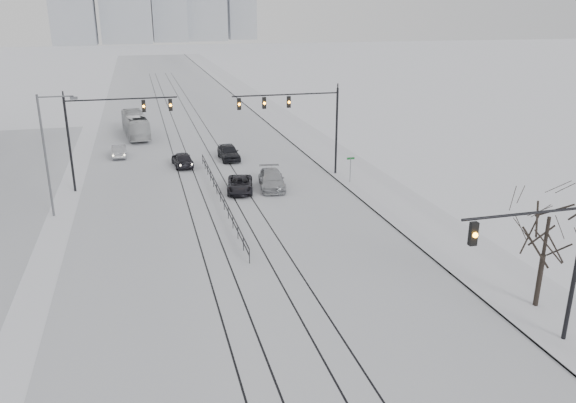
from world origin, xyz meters
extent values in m
cube|color=silver|center=(0.00, 60.00, 0.01)|extent=(22.00, 260.00, 0.02)
cube|color=silver|center=(13.50, 60.00, 0.08)|extent=(5.00, 260.00, 0.16)
cube|color=gray|center=(11.05, 60.00, 0.06)|extent=(0.10, 260.00, 0.12)
cube|color=black|center=(-2.60, 40.00, 0.02)|extent=(0.10, 180.00, 0.01)
cube|color=black|center=(-1.20, 40.00, 0.02)|extent=(0.10, 180.00, 0.01)
cube|color=black|center=(1.20, 40.00, 0.02)|extent=(0.10, 180.00, 0.01)
cube|color=black|center=(2.60, 40.00, 0.02)|extent=(0.10, 180.00, 0.01)
cylinder|color=black|center=(12.40, 6.00, 3.50)|extent=(0.20, 0.20, 7.00)
cylinder|color=black|center=(9.40, 6.00, 6.60)|extent=(6.00, 0.12, 0.12)
cube|color=black|center=(7.00, 6.00, 5.95)|extent=(0.32, 0.24, 1.00)
sphere|color=orange|center=(7.00, 5.86, 5.95)|extent=(0.22, 0.22, 0.22)
cylinder|color=black|center=(11.50, 35.00, 4.00)|extent=(0.20, 0.20, 8.00)
cylinder|color=black|center=(6.75, 35.00, 7.60)|extent=(9.50, 0.12, 0.12)
cube|color=black|center=(2.60, 35.00, 6.95)|extent=(0.32, 0.24, 1.00)
sphere|color=orange|center=(2.60, 34.86, 6.95)|extent=(0.22, 0.22, 0.22)
cube|color=black|center=(4.80, 35.00, 6.95)|extent=(0.32, 0.24, 1.00)
sphere|color=orange|center=(4.80, 34.86, 6.95)|extent=(0.22, 0.22, 0.22)
cube|color=black|center=(7.00, 35.00, 6.95)|extent=(0.32, 0.24, 1.00)
sphere|color=orange|center=(7.00, 34.86, 6.95)|extent=(0.22, 0.22, 0.22)
cylinder|color=black|center=(-11.50, 36.00, 4.00)|extent=(0.20, 0.20, 8.00)
cylinder|color=black|center=(-7.00, 36.00, 7.60)|extent=(9.00, 0.12, 0.12)
cube|color=black|center=(-3.10, 36.00, 6.95)|extent=(0.32, 0.24, 1.00)
sphere|color=orange|center=(-3.10, 35.86, 6.95)|extent=(0.22, 0.22, 0.22)
cube|color=black|center=(-5.30, 36.00, 6.95)|extent=(0.32, 0.24, 1.00)
sphere|color=orange|center=(-5.30, 35.86, 6.95)|extent=(0.22, 0.22, 0.22)
cylinder|color=#595B60|center=(-12.50, 30.00, 4.50)|extent=(0.16, 0.16, 9.00)
cylinder|color=#595B60|center=(-11.30, 30.00, 8.80)|extent=(2.40, 0.10, 0.10)
cube|color=#595B60|center=(-10.10, 30.00, 8.65)|extent=(0.50, 0.25, 0.18)
cylinder|color=black|center=(13.20, 9.00, 1.50)|extent=(0.26, 0.26, 3.00)
cylinder|color=black|center=(13.20, 9.00, 3.75)|extent=(0.18, 0.18, 2.50)
cube|color=black|center=(0.00, 30.00, 0.95)|extent=(0.06, 24.00, 0.06)
cube|color=black|center=(0.00, 30.00, 0.55)|extent=(0.06, 24.00, 0.06)
cylinder|color=#595B60|center=(11.80, 32.00, 1.20)|extent=(0.06, 0.06, 2.40)
cube|color=#0C4C19|center=(11.80, 32.00, 2.30)|extent=(0.70, 0.04, 0.18)
imported|color=black|center=(-2.00, 41.61, 0.73)|extent=(2.07, 4.40, 1.45)
imported|color=#94969B|center=(-8.07, 47.09, 0.65)|extent=(1.39, 3.94, 1.30)
imported|color=black|center=(2.00, 32.22, 0.63)|extent=(2.90, 4.84, 1.26)
imported|color=#A3A5AA|center=(4.83, 32.53, 0.74)|extent=(2.76, 5.35, 1.48)
imported|color=black|center=(2.81, 43.12, 0.78)|extent=(1.98, 4.63, 1.56)
imported|color=#B8BBBD|center=(-6.27, 57.07, 1.41)|extent=(3.32, 10.27, 2.81)
camera|label=1|loc=(-5.70, -12.45, 14.55)|focal=35.00mm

